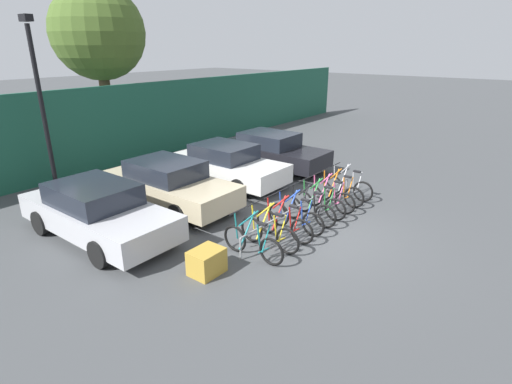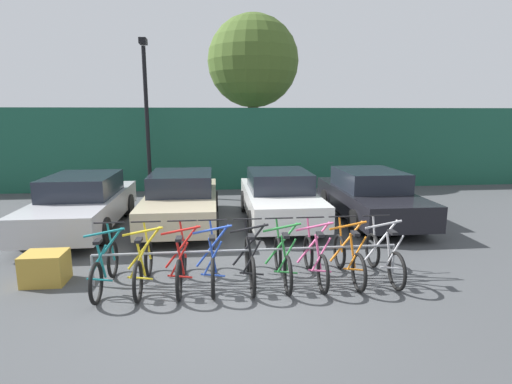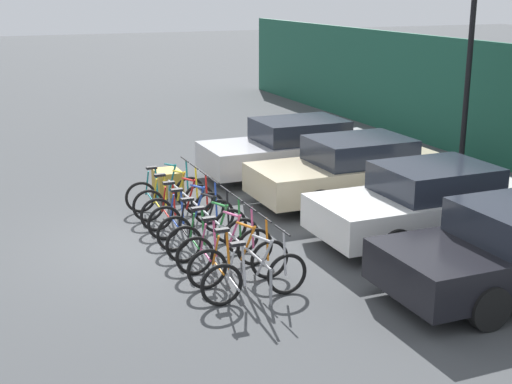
# 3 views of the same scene
# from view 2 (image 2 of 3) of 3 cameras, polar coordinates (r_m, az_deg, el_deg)

# --- Properties ---
(ground_plane) EXTENTS (120.00, 120.00, 0.00)m
(ground_plane) POSITION_cam_2_polar(r_m,az_deg,el_deg) (6.69, -4.32, -14.77)
(ground_plane) COLOR #424447
(hoarding_wall) EXTENTS (36.00, 0.16, 3.16)m
(hoarding_wall) POSITION_cam_2_polar(r_m,az_deg,el_deg) (15.58, -5.42, 6.09)
(hoarding_wall) COLOR #19513D
(hoarding_wall) RESTS_ON ground
(bike_rack) EXTENTS (5.41, 0.04, 0.57)m
(bike_rack) POSITION_cam_2_polar(r_m,az_deg,el_deg) (7.14, -1.07, -8.65)
(bike_rack) COLOR gray
(bike_rack) RESTS_ON ground
(bicycle_teal) EXTENTS (0.68, 1.71, 1.05)m
(bicycle_teal) POSITION_cam_2_polar(r_m,az_deg,el_deg) (7.27, -20.78, -10.09)
(bicycle_teal) COLOR black
(bicycle_teal) RESTS_ON ground
(bicycle_yellow) EXTENTS (0.68, 1.71, 1.05)m
(bicycle_yellow) POSITION_cam_2_polar(r_m,az_deg,el_deg) (7.13, -15.78, -10.19)
(bicycle_yellow) COLOR black
(bicycle_yellow) RESTS_ON ground
(bicycle_red) EXTENTS (0.68, 1.71, 1.05)m
(bicycle_red) POSITION_cam_2_polar(r_m,az_deg,el_deg) (7.05, -10.60, -10.20)
(bicycle_red) COLOR black
(bicycle_red) RESTS_ON ground
(bicycle_blue) EXTENTS (0.68, 1.71, 1.05)m
(bicycle_blue) POSITION_cam_2_polar(r_m,az_deg,el_deg) (7.02, -6.17, -10.15)
(bicycle_blue) COLOR black
(bicycle_blue) RESTS_ON ground
(bicycle_black) EXTENTS (0.68, 1.71, 1.05)m
(bicycle_black) POSITION_cam_2_polar(r_m,az_deg,el_deg) (7.04, -0.89, -10.02)
(bicycle_black) COLOR black
(bicycle_black) RESTS_ON ground
(bicycle_green) EXTENTS (0.68, 1.71, 1.05)m
(bicycle_green) POSITION_cam_2_polar(r_m,az_deg,el_deg) (7.11, 3.81, -9.83)
(bicycle_green) COLOR black
(bicycle_green) RESTS_ON ground
(bicycle_pink) EXTENTS (0.68, 1.71, 1.05)m
(bicycle_pink) POSITION_cam_2_polar(r_m,az_deg,el_deg) (7.23, 8.45, -9.57)
(bicycle_pink) COLOR black
(bicycle_pink) RESTS_ON ground
(bicycle_orange) EXTENTS (0.68, 1.71, 1.05)m
(bicycle_orange) POSITION_cam_2_polar(r_m,az_deg,el_deg) (7.40, 13.08, -9.26)
(bicycle_orange) COLOR black
(bicycle_orange) RESTS_ON ground
(bicycle_silver) EXTENTS (0.68, 1.71, 1.05)m
(bicycle_silver) POSITION_cam_2_polar(r_m,az_deg,el_deg) (7.63, 17.80, -8.88)
(bicycle_silver) COLOR black
(bicycle_silver) RESTS_ON ground
(car_silver) EXTENTS (1.91, 4.58, 1.40)m
(car_silver) POSITION_cam_2_polar(r_m,az_deg,el_deg) (11.06, -23.53, -1.45)
(car_silver) COLOR #B7B7BC
(car_silver) RESTS_ON ground
(car_beige) EXTENTS (1.91, 4.49, 1.40)m
(car_beige) POSITION_cam_2_polar(r_m,az_deg,el_deg) (10.79, -10.53, -1.00)
(car_beige) COLOR #C1B28E
(car_beige) RESTS_ON ground
(car_white) EXTENTS (1.91, 4.35, 1.40)m
(car_white) POSITION_cam_2_polar(r_m,az_deg,el_deg) (10.93, 3.33, -0.68)
(car_white) COLOR silver
(car_white) RESTS_ON ground
(car_black) EXTENTS (1.91, 4.51, 1.40)m
(car_black) POSITION_cam_2_polar(r_m,az_deg,el_deg) (11.49, 15.92, -0.51)
(car_black) COLOR black
(car_black) RESTS_ON ground
(lamp_post) EXTENTS (0.24, 0.44, 5.44)m
(lamp_post) POSITION_cam_2_polar(r_m,az_deg,el_deg) (14.71, -15.37, 11.26)
(lamp_post) COLOR black
(lamp_post) RESTS_ON ground
(cargo_crate) EXTENTS (0.70, 0.56, 0.55)m
(cargo_crate) POSITION_cam_2_polar(r_m,az_deg,el_deg) (7.98, -27.88, -9.57)
(cargo_crate) COLOR #B28C33
(cargo_crate) RESTS_ON ground
(tree_behind_hoarding) EXTENTS (3.79, 3.79, 6.98)m
(tree_behind_hoarding) POSITION_cam_2_polar(r_m,az_deg,el_deg) (17.53, -0.41, 18.02)
(tree_behind_hoarding) COLOR brown
(tree_behind_hoarding) RESTS_ON ground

